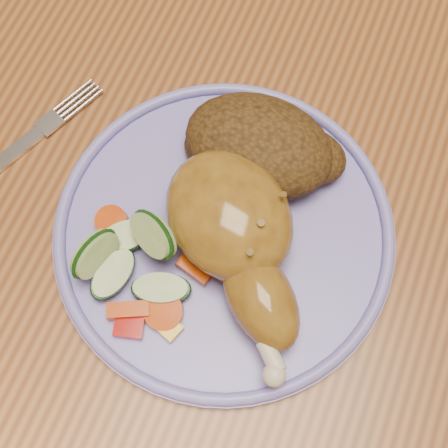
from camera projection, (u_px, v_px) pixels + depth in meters
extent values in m
plane|color=brown|center=(264.00, 343.00, 1.23)|extent=(4.00, 4.00, 0.00)
cube|color=brown|center=(313.00, 196.00, 0.55)|extent=(0.90, 1.40, 0.04)
cylinder|color=#4C2D16|center=(249.00, 108.00, 1.19)|extent=(0.04, 0.04, 0.41)
cylinder|color=#4C2D16|center=(433.00, 171.00, 1.14)|extent=(0.04, 0.04, 0.41)
cylinder|color=#776FCB|center=(224.00, 233.00, 0.51)|extent=(0.28, 0.28, 0.01)
torus|color=#776FCB|center=(224.00, 228.00, 0.50)|extent=(0.28, 0.28, 0.01)
ellipsoid|color=olive|center=(229.00, 215.00, 0.48)|extent=(0.15, 0.14, 0.06)
ellipsoid|color=olive|center=(260.00, 296.00, 0.46)|extent=(0.10, 0.10, 0.05)
sphere|color=beige|center=(274.00, 375.00, 0.44)|extent=(0.02, 0.02, 0.02)
ellipsoid|color=#482E12|center=(259.00, 146.00, 0.51)|extent=(0.12, 0.09, 0.05)
ellipsoid|color=#482E12|center=(309.00, 157.00, 0.51)|extent=(0.06, 0.05, 0.03)
ellipsoid|color=#482E12|center=(214.00, 146.00, 0.52)|extent=(0.05, 0.05, 0.03)
cube|color=#A50A05|center=(129.00, 326.00, 0.47)|extent=(0.03, 0.02, 0.01)
cube|color=#E5A507|center=(169.00, 328.00, 0.47)|extent=(0.02, 0.02, 0.01)
cube|color=#CF4406|center=(194.00, 270.00, 0.49)|extent=(0.03, 0.02, 0.01)
cylinder|color=#CF4406|center=(164.00, 311.00, 0.48)|extent=(0.03, 0.03, 0.02)
cube|color=#CF4406|center=(128.00, 311.00, 0.48)|extent=(0.03, 0.02, 0.01)
cylinder|color=#CF4406|center=(112.00, 222.00, 0.50)|extent=(0.03, 0.03, 0.02)
cylinder|color=#A1B877|center=(113.00, 274.00, 0.48)|extent=(0.05, 0.05, 0.02)
cylinder|color=#A1B877|center=(125.00, 237.00, 0.50)|extent=(0.06, 0.06, 0.02)
cylinder|color=#A1B877|center=(94.00, 254.00, 0.48)|extent=(0.04, 0.05, 0.04)
cylinder|color=#A1B877|center=(153.00, 235.00, 0.47)|extent=(0.06, 0.06, 0.04)
cylinder|color=#A1B877|center=(161.00, 289.00, 0.48)|extent=(0.05, 0.06, 0.02)
cube|color=silver|center=(49.00, 123.00, 0.55)|extent=(0.04, 0.07, 0.00)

